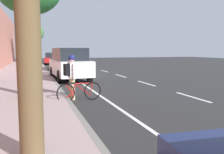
# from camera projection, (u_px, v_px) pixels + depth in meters

# --- Properties ---
(ground) EXTENTS (76.50, 76.50, 0.00)m
(ground) POSITION_uv_depth(u_px,v_px,m) (75.00, 74.00, 19.05)
(ground) COLOR #2B2B2B
(sidewalk) EXTENTS (3.81, 47.81, 0.16)m
(sidewalk) POSITION_uv_depth(u_px,v_px,m) (21.00, 75.00, 17.83)
(sidewalk) COLOR #A89292
(sidewalk) RESTS_ON ground
(curb_edge) EXTENTS (0.16, 47.81, 0.16)m
(curb_edge) POSITION_uv_depth(u_px,v_px,m) (49.00, 74.00, 18.44)
(curb_edge) COLOR gray
(curb_edge) RESTS_ON ground
(lane_stripe_centre) EXTENTS (0.14, 48.40, 0.01)m
(lane_stripe_centre) POSITION_uv_depth(u_px,v_px,m) (112.00, 73.00, 19.67)
(lane_stripe_centre) COLOR white
(lane_stripe_centre) RESTS_ON ground
(lane_stripe_bike_edge) EXTENTS (0.12, 47.81, 0.01)m
(lane_stripe_bike_edge) POSITION_uv_depth(u_px,v_px,m) (69.00, 74.00, 18.90)
(lane_stripe_bike_edge) COLOR white
(lane_stripe_bike_edge) RESTS_ON ground
(parked_sedan_red_nearest) EXTENTS (2.04, 4.50, 1.52)m
(parked_sedan_red_nearest) POSITION_uv_depth(u_px,v_px,m) (52.00, 59.00, 31.87)
(parked_sedan_red_nearest) COLOR maroon
(parked_sedan_red_nearest) RESTS_ON ground
(parked_sedan_silver_second) EXTENTS (2.01, 4.49, 1.52)m
(parked_sedan_silver_second) POSITION_uv_depth(u_px,v_px,m) (60.00, 62.00, 21.96)
(parked_sedan_silver_second) COLOR #B7BABF
(parked_sedan_silver_second) RESTS_ON ground
(parked_suv_white_mid) EXTENTS (2.21, 4.82, 1.99)m
(parked_suv_white_mid) POSITION_uv_depth(u_px,v_px,m) (70.00, 63.00, 15.32)
(parked_suv_white_mid) COLOR white
(parked_suv_white_mid) RESTS_ON ground
(bicycle_at_curb) EXTENTS (1.70, 0.49, 0.74)m
(bicycle_at_curb) POSITION_uv_depth(u_px,v_px,m) (79.00, 91.00, 8.90)
(bicycle_at_curb) COLOR black
(bicycle_at_curb) RESTS_ON ground
(cyclist_with_backpack) EXTENTS (0.45, 0.61, 1.70)m
(cyclist_with_backpack) POSITION_uv_depth(u_px,v_px,m) (71.00, 72.00, 9.18)
(cyclist_with_backpack) COLOR #C6B284
(cyclist_with_backpack) RESTS_ON ground
(street_tree_near_cyclist) EXTENTS (3.17, 3.17, 5.50)m
(street_tree_near_cyclist) POSITION_uv_depth(u_px,v_px,m) (32.00, 33.00, 32.62)
(street_tree_near_cyclist) COLOR brown
(street_tree_near_cyclist) RESTS_ON sidewalk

